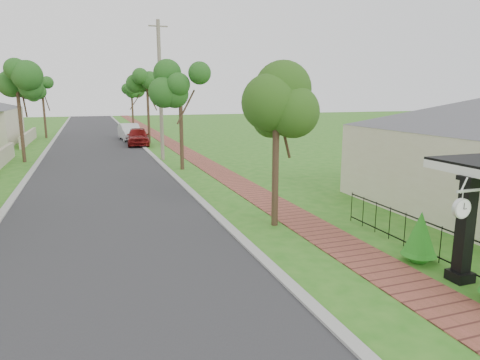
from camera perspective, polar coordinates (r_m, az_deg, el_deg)
ground at (r=9.84m, az=3.30°, el=-14.62°), size 160.00×160.00×0.00m
road at (r=28.48m, az=-18.27°, el=2.16°), size 7.00×120.00×0.02m
kerb_right at (r=28.77m, az=-10.99°, el=2.62°), size 0.30×120.00×0.10m
kerb_left at (r=28.65m, az=-25.57°, el=1.66°), size 0.30×120.00×0.10m
sidewalk at (r=29.25m, az=-5.94°, el=2.91°), size 1.50×120.00×0.03m
porch_post at (r=11.19m, az=27.72°, el=-6.54°), size 0.48×0.48×2.52m
picket_fence at (r=12.26m, az=25.18°, el=-7.68°), size 0.03×8.02×1.00m
street_trees at (r=34.99m, az=-18.82°, el=11.22°), size 10.70×37.65×5.89m
parked_car_red at (r=37.25m, az=-13.44°, el=5.66°), size 2.15×4.54×1.50m
parked_car_white at (r=41.62m, az=-14.48°, el=6.21°), size 2.00×4.76×1.53m
near_tree at (r=13.78m, az=4.88°, el=9.48°), size 1.89×1.89×4.86m
utility_pole at (r=28.50m, az=-10.56°, el=11.60°), size 1.20×0.24×8.84m
station_clock at (r=10.29m, az=27.49°, el=-3.21°), size 0.78×0.13×0.62m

